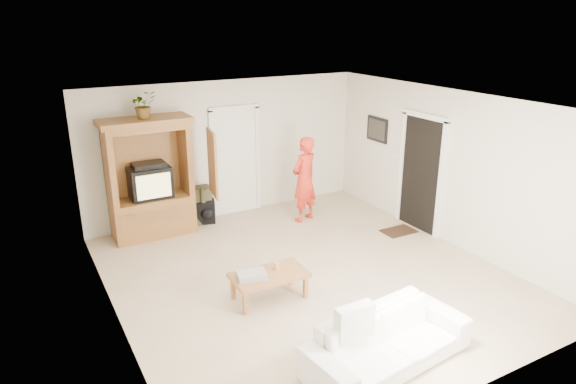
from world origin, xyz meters
name	(u,v)px	position (x,y,z in m)	size (l,w,h in m)	color
floor	(307,275)	(0.00, 0.00, 0.00)	(6.00, 6.00, 0.00)	tan
ceiling	(310,103)	(0.00, 0.00, 2.60)	(6.00, 6.00, 0.00)	white
wall_back	(227,149)	(0.00, 3.00, 1.30)	(5.50, 5.50, 0.00)	silver
wall_front	(473,285)	(0.00, -3.00, 1.30)	(5.50, 5.50, 0.00)	silver
wall_left	(110,231)	(-2.75, 0.00, 1.30)	(6.00, 6.00, 0.00)	silver
wall_right	(449,168)	(2.75, 0.00, 1.30)	(6.00, 6.00, 0.00)	silver
armoire	(152,186)	(-1.58, 2.66, 0.91)	(1.82, 1.14, 2.10)	#96632E
door_back	(235,162)	(0.15, 2.97, 1.02)	(0.85, 0.05, 2.04)	white
doorway_right	(421,175)	(2.73, 0.60, 1.02)	(0.05, 0.90, 2.04)	black
framed_picture	(377,129)	(2.73, 1.90, 1.60)	(0.03, 0.60, 0.48)	black
doormat	(399,231)	(2.30, 0.60, 0.01)	(0.60, 0.40, 0.02)	#382316
plant	(143,105)	(-1.60, 2.63, 2.33)	(0.41, 0.35, 0.45)	#4C7238
man	(304,179)	(1.09, 1.93, 0.81)	(0.59, 0.39, 1.63)	red
sofa	(388,341)	(-0.29, -2.20, 0.29)	(1.99, 0.78, 0.58)	white
coffee_table	(269,277)	(-0.81, -0.31, 0.34)	(1.05, 0.59, 0.38)	#A46E38
towel	(252,275)	(-1.07, -0.31, 0.42)	(0.38, 0.28, 0.08)	#E84D55
candle	(277,266)	(-0.67, -0.27, 0.43)	(0.08, 0.08, 0.10)	tan
backpack_black	(205,212)	(-0.63, 2.68, 0.23)	(0.37, 0.22, 0.46)	black
backpack_olive	(201,205)	(-0.68, 2.76, 0.36)	(0.38, 0.28, 0.71)	#47442B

